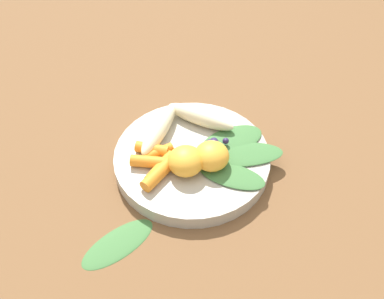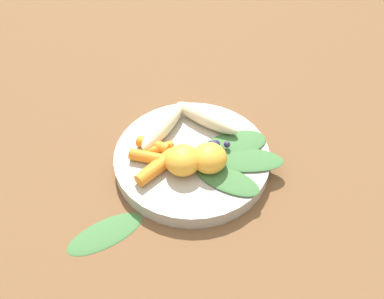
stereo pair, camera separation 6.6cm
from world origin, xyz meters
name	(u,v)px [view 1 (the left image)]	position (x,y,z in m)	size (l,w,h in m)	color
ground_plane	(192,164)	(0.00, 0.00, 0.00)	(2.40, 2.40, 0.00)	brown
bowl	(192,159)	(0.00, 0.00, 0.01)	(0.24, 0.24, 0.02)	#B2AD9E
banana_peeled_left	(160,129)	(0.07, 0.00, 0.04)	(0.12, 0.03, 0.03)	beige
banana_peeled_right	(200,117)	(0.03, -0.06, 0.04)	(0.12, 0.03, 0.03)	beige
orange_segment_near	(210,158)	(-0.04, 0.00, 0.04)	(0.05, 0.05, 0.04)	#F4A833
orange_segment_far	(186,161)	(-0.01, 0.03, 0.04)	(0.05, 0.05, 0.04)	#F4A833
carrot_front	(152,149)	(0.05, 0.04, 0.03)	(0.02, 0.02, 0.05)	orange
carrot_mid_left	(158,152)	(0.04, 0.03, 0.03)	(0.01, 0.01, 0.05)	orange
carrot_mid_right	(149,162)	(0.04, 0.06, 0.03)	(0.02, 0.02, 0.06)	orange
carrot_rear	(160,167)	(0.02, 0.06, 0.03)	(0.02, 0.02, 0.06)	orange
carrot_small	(158,174)	(0.01, 0.07, 0.03)	(0.02, 0.02, 0.06)	orange
blueberry_pile	(214,146)	(-0.02, -0.03, 0.03)	(0.04, 0.04, 0.03)	#2D234C
kale_leaf_left	(233,174)	(-0.08, 0.00, 0.03)	(0.10, 0.05, 0.01)	#3D7038
kale_leaf_right	(240,154)	(-0.06, -0.04, 0.03)	(0.13, 0.05, 0.01)	#3D7038
kale_leaf_rear	(232,140)	(-0.03, -0.06, 0.03)	(0.11, 0.06, 0.01)	#3D7038
kale_leaf_stray	(118,243)	(-0.01, 0.18, 0.00)	(0.11, 0.05, 0.01)	#3D7038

